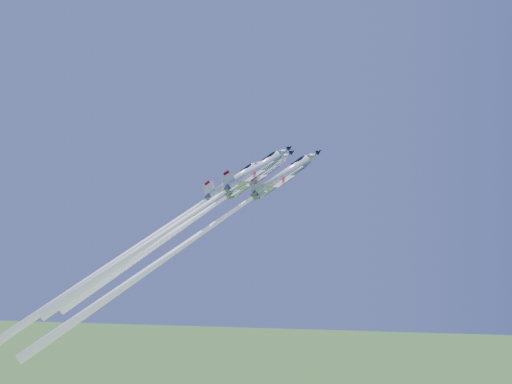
# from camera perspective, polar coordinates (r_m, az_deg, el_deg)

# --- Properties ---
(jet_lead) EXTENTS (51.24, 25.59, 50.56)m
(jet_lead) POSITION_cam_1_polar(r_m,az_deg,el_deg) (118.99, -6.86, -5.05)
(jet_lead) COLOR silver
(jet_left) EXTENTS (41.89, 21.20, 40.31)m
(jet_left) POSITION_cam_1_polar(r_m,az_deg,el_deg) (122.42, -6.66, -2.98)
(jet_left) COLOR silver
(jet_right) EXTENTS (40.04, 20.15, 38.92)m
(jet_right) POSITION_cam_1_polar(r_m,az_deg,el_deg) (110.93, -7.62, -3.01)
(jet_right) COLOR silver
(jet_slot) EXTENTS (45.00, 22.41, 44.61)m
(jet_slot) POSITION_cam_1_polar(r_m,az_deg,el_deg) (117.66, -11.19, -4.97)
(jet_slot) COLOR silver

